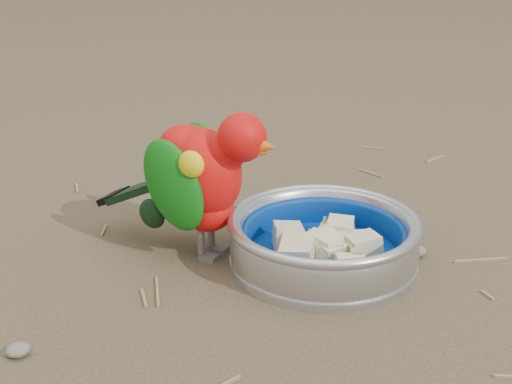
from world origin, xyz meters
name	(u,v)px	position (x,y,z in m)	size (l,w,h in m)	color
ground	(317,305)	(0.00, 0.00, 0.00)	(60.00, 60.00, 0.00)	brown
food_bowl	(323,259)	(0.05, 0.08, 0.01)	(0.22, 0.22, 0.02)	#B2B2BA
bowl_wall	(324,236)	(0.05, 0.08, 0.04)	(0.22, 0.22, 0.04)	#B2B2BA
fruit_wedges	(324,242)	(0.05, 0.08, 0.03)	(0.13, 0.13, 0.03)	beige
lory_parrot	(202,186)	(-0.07, 0.16, 0.09)	(0.10, 0.22, 0.18)	red
ground_debris	(289,268)	(0.01, 0.08, 0.00)	(0.90, 0.80, 0.01)	olive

